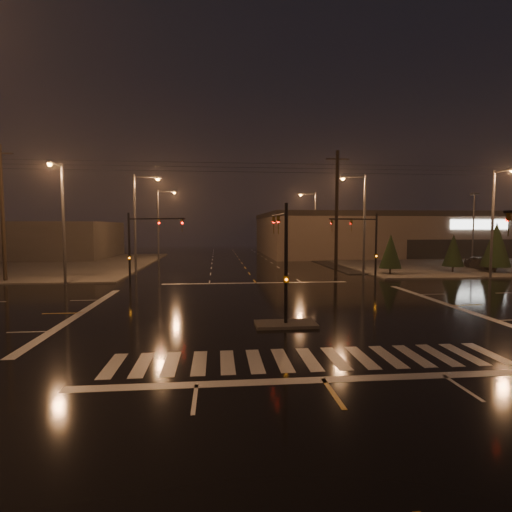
{
  "coord_description": "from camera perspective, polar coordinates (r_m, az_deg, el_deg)",
  "views": [
    {
      "loc": [
        -3.35,
        -23.06,
        4.85
      ],
      "look_at": [
        -0.87,
        2.08,
        3.0
      ],
      "focal_mm": 28.0,
      "sensor_mm": 36.0,
      "label": 1
    }
  ],
  "objects": [
    {
      "name": "parking_lot",
      "position": [
        64.04,
        31.17,
        -0.72
      ],
      "size": [
        50.0,
        24.0,
        0.08
      ],
      "primitive_type": "cube",
      "color": "black",
      "rests_on": "ground"
    },
    {
      "name": "ground",
      "position": [
        23.8,
        2.6,
        -7.57
      ],
      "size": [
        140.0,
        140.0,
        0.0
      ],
      "primitive_type": "plane",
      "color": "black",
      "rests_on": "ground"
    },
    {
      "name": "streetlight_4",
      "position": [
        60.83,
        8.22,
        5.04
      ],
      "size": [
        2.77,
        0.32,
        10.0
      ],
      "color": "#38383A",
      "rests_on": "ground"
    },
    {
      "name": "sidewalk_nw",
      "position": [
        59.57,
        -32.2,
        -1.07
      ],
      "size": [
        36.0,
        36.0,
        0.12
      ],
      "primitive_type": "cube",
      "color": "#423F3B",
      "rests_on": "ground"
    },
    {
      "name": "conifer_0",
      "position": [
        42.42,
        18.67,
        0.66
      ],
      "size": [
        2.19,
        2.19,
        4.12
      ],
      "color": "black",
      "rests_on": "ground"
    },
    {
      "name": "streetlight_6",
      "position": [
        42.62,
        30.99,
        4.87
      ],
      "size": [
        0.32,
        2.77,
        10.0
      ],
      "color": "#38383A",
      "rests_on": "ground"
    },
    {
      "name": "utility_pole_0",
      "position": [
        41.51,
        -32.49,
        5.3
      ],
      "size": [
        2.2,
        0.32,
        12.0
      ],
      "color": "black",
      "rests_on": "ground"
    },
    {
      "name": "commercial_block",
      "position": [
        72.38,
        -31.59,
        1.95
      ],
      "size": [
        30.0,
        18.0,
        5.6
      ],
      "primitive_type": "cube",
      "color": "#3D3935",
      "rests_on": "ground"
    },
    {
      "name": "sidewalk_ne",
      "position": [
        62.85,
        26.43,
        -0.62
      ],
      "size": [
        36.0,
        36.0,
        0.12
      ],
      "primitive_type": "cube",
      "color": "#423F3B",
      "rests_on": "ground"
    },
    {
      "name": "conifer_1",
      "position": [
        46.94,
        26.37,
        0.75
      ],
      "size": [
        2.16,
        2.16,
        4.08
      ],
      "color": "black",
      "rests_on": "ground"
    },
    {
      "name": "median_island",
      "position": [
        19.93,
        4.27,
        -9.69
      ],
      "size": [
        3.0,
        1.6,
        0.15
      ],
      "primitive_type": "cube",
      "color": "#423F3B",
      "rests_on": "ground"
    },
    {
      "name": "crosswalk",
      "position": [
        15.24,
        7.6,
        -14.38
      ],
      "size": [
        15.0,
        2.6,
        0.01
      ],
      "primitive_type": "cube",
      "color": "beige",
      "rests_on": "ground"
    },
    {
      "name": "stop_bar_far",
      "position": [
        34.57,
        -0.02,
        -3.87
      ],
      "size": [
        16.0,
        0.5,
        0.01
      ],
      "primitive_type": "cube",
      "color": "beige",
      "rests_on": "ground"
    },
    {
      "name": "retail_building",
      "position": [
        78.99,
        23.44,
        3.11
      ],
      "size": [
        60.2,
        28.3,
        7.2
      ],
      "color": "#6B5B4C",
      "rests_on": "ground"
    },
    {
      "name": "conifer_2",
      "position": [
        48.6,
        31.1,
        1.42
      ],
      "size": [
        2.96,
        2.96,
        5.32
      ],
      "color": "black",
      "rests_on": "ground"
    },
    {
      "name": "car_parked",
      "position": [
        52.14,
        29.35,
        -0.86
      ],
      "size": [
        2.24,
        4.56,
        1.5
      ],
      "primitive_type": "imported",
      "rotation": [
        0.0,
        0.0,
        -0.11
      ],
      "color": "black",
      "rests_on": "ground"
    },
    {
      "name": "streetlight_2",
      "position": [
        57.6,
        -13.51,
        5.02
      ],
      "size": [
        2.77,
        0.32,
        10.0
      ],
      "color": "#38383A",
      "rests_on": "ground"
    },
    {
      "name": "streetlight_5",
      "position": [
        36.52,
        -26.02,
        5.26
      ],
      "size": [
        0.32,
        2.77,
        10.0
      ],
      "color": "#38383A",
      "rests_on": "ground"
    },
    {
      "name": "signal_mast_median",
      "position": [
        20.3,
        3.87,
        1.08
      ],
      "size": [
        0.25,
        4.59,
        6.0
      ],
      "color": "black",
      "rests_on": "ground"
    },
    {
      "name": "streetlight_1",
      "position": [
        41.81,
        -16.51,
        5.32
      ],
      "size": [
        2.77,
        0.32,
        10.0
      ],
      "color": "#38383A",
      "rests_on": "ground"
    },
    {
      "name": "utility_pole_1",
      "position": [
        38.78,
        11.45,
        6.0
      ],
      "size": [
        2.2,
        0.32,
        12.0
      ],
      "color": "black",
      "rests_on": "ground"
    },
    {
      "name": "signal_mast_ne",
      "position": [
        35.61,
        15.53,
        2.33
      ],
      "size": [
        4.84,
        1.86,
        6.0
      ],
      "color": "black",
      "rests_on": "ground"
    },
    {
      "name": "signal_mast_nw",
      "position": [
        33.78,
        -16.14,
        2.23
      ],
      "size": [
        4.84,
        1.86,
        6.0
      ],
      "color": "black",
      "rests_on": "ground"
    },
    {
      "name": "streetlight_3",
      "position": [
        41.69,
        14.83,
        5.36
      ],
      "size": [
        2.77,
        0.32,
        10.0
      ],
      "color": "#38383A",
      "rests_on": "ground"
    },
    {
      "name": "stop_bar_near",
      "position": [
        13.42,
        9.65,
        -17.04
      ],
      "size": [
        16.0,
        0.5,
        0.01
      ],
      "primitive_type": "cube",
      "color": "beige",
      "rests_on": "ground"
    }
  ]
}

